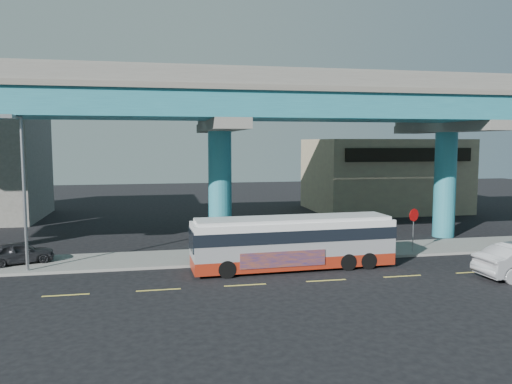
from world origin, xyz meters
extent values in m
plane|color=black|center=(0.00, 0.00, 0.00)|extent=(120.00, 120.00, 0.00)
cube|color=gray|center=(0.00, 5.50, 0.07)|extent=(70.00, 4.00, 0.15)
cube|color=#D8C64C|center=(-8.00, -0.30, 0.01)|extent=(2.00, 0.12, 0.01)
cube|color=#D8C64C|center=(-4.00, -0.30, 0.01)|extent=(2.00, 0.12, 0.01)
cube|color=#D8C64C|center=(0.00, -0.30, 0.01)|extent=(2.00, 0.12, 0.01)
cube|color=#D8C64C|center=(4.00, -0.30, 0.01)|extent=(2.00, 0.12, 0.01)
cube|color=#D8C64C|center=(8.00, -0.30, 0.01)|extent=(2.00, 0.12, 0.01)
cube|color=#D8C64C|center=(12.00, -0.30, 0.01)|extent=(2.00, 0.12, 0.01)
cylinder|color=#216C7F|center=(0.00, 9.00, 3.70)|extent=(1.50, 1.50, 7.40)
cube|color=gray|center=(0.00, 9.00, 7.70)|extent=(2.00, 12.00, 0.60)
cube|color=gray|center=(0.00, 12.50, 8.60)|extent=(1.80, 5.00, 1.20)
cylinder|color=#216C7F|center=(16.00, 9.00, 3.70)|extent=(1.50, 1.50, 7.40)
cube|color=gray|center=(16.00, 9.00, 7.70)|extent=(2.00, 12.00, 0.60)
cube|color=gray|center=(16.00, 12.50, 8.60)|extent=(1.80, 5.00, 1.20)
cube|color=#216C7F|center=(0.00, 5.50, 8.70)|extent=(52.00, 5.00, 1.40)
cube|color=gray|center=(0.00, 5.50, 9.55)|extent=(52.00, 5.40, 0.30)
cube|color=gray|center=(0.00, 3.00, 10.10)|extent=(52.00, 0.25, 0.80)
cube|color=gray|center=(0.00, 8.00, 10.10)|extent=(52.00, 0.25, 0.80)
cube|color=#216C7F|center=(0.00, 12.50, 9.90)|extent=(52.00, 5.00, 1.40)
cube|color=gray|center=(0.00, 12.50, 10.75)|extent=(52.00, 5.40, 0.30)
cube|color=gray|center=(0.00, 10.00, 11.30)|extent=(52.00, 0.25, 0.80)
cube|color=gray|center=(0.00, 15.00, 11.30)|extent=(52.00, 0.25, 0.80)
cube|color=tan|center=(18.00, 23.00, 3.50)|extent=(14.00, 10.00, 7.00)
cube|color=black|center=(18.00, 17.90, 5.60)|extent=(12.00, 0.25, 1.20)
cube|color=maroon|center=(3.04, 2.25, 0.49)|extent=(10.80, 2.71, 0.62)
cube|color=#A6A6AB|center=(3.04, 2.25, 1.47)|extent=(10.80, 2.71, 1.34)
cube|color=black|center=(3.04, 2.25, 1.92)|extent=(10.86, 2.77, 0.62)
cube|color=silver|center=(3.04, 2.25, 2.41)|extent=(10.80, 2.71, 0.36)
cube|color=silver|center=(3.04, 2.25, 2.68)|extent=(10.39, 2.45, 0.18)
cube|color=black|center=(8.41, 2.47, 1.79)|extent=(0.14, 2.03, 1.07)
cube|color=black|center=(-2.34, 2.03, 1.79)|extent=(0.14, 2.03, 1.07)
cube|color=navy|center=(2.19, 1.05, 0.82)|extent=(4.46, 0.23, 0.80)
cylinder|color=black|center=(-0.67, 1.07, 0.45)|extent=(0.90, 0.30, 0.89)
cylinder|color=black|center=(-0.75, 3.12, 0.45)|extent=(0.90, 0.30, 0.89)
cylinder|color=black|center=(5.75, 1.34, 0.45)|extent=(0.90, 0.30, 0.89)
cylinder|color=black|center=(5.67, 3.39, 0.45)|extent=(0.90, 0.30, 0.89)
cylinder|color=black|center=(6.91, 1.38, 0.45)|extent=(0.90, 0.30, 0.89)
cylinder|color=black|center=(6.83, 3.43, 0.45)|extent=(0.90, 0.30, 0.89)
imported|color=#29292D|center=(-11.37, 5.65, 0.75)|extent=(3.62, 4.38, 1.19)
cylinder|color=gray|center=(-10.57, 4.00, 4.14)|extent=(0.16, 0.16, 7.98)
cylinder|color=gray|center=(-10.57, 2.92, 7.92)|extent=(0.12, 2.16, 0.12)
cube|color=gray|center=(-10.57, 1.84, 7.86)|extent=(0.50, 0.70, 0.18)
cylinder|color=gray|center=(11.01, 4.20, 1.29)|extent=(0.06, 0.06, 2.28)
cylinder|color=#B20A0A|center=(11.01, 4.17, 2.38)|extent=(0.75, 0.29, 0.79)
camera|label=1|loc=(-3.96, -22.84, 6.67)|focal=35.00mm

